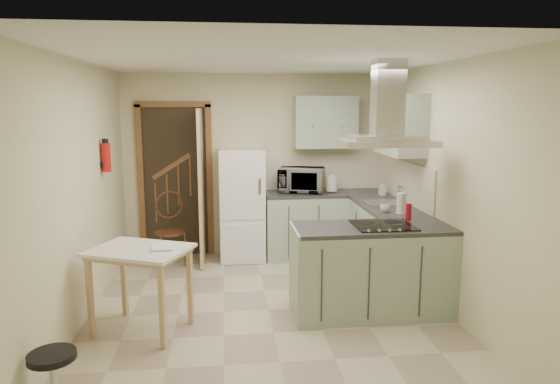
{
  "coord_description": "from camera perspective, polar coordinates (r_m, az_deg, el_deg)",
  "views": [
    {
      "loc": [
        -0.42,
        -4.83,
        2.07
      ],
      "look_at": [
        0.17,
        0.45,
        1.15
      ],
      "focal_mm": 32.0,
      "sensor_mm": 36.0,
      "label": 1
    }
  ],
  "objects": [
    {
      "name": "wall_cabinet_right",
      "position": [
        6.04,
        13.56,
        7.47
      ],
      "size": [
        0.35,
        0.9,
        0.7
      ],
      "primitive_type": "cube",
      "color": "#9EB2A0",
      "rests_on": "right_wall"
    },
    {
      "name": "floor",
      "position": [
        5.27,
        -1.31,
        -13.3
      ],
      "size": [
        4.2,
        4.2,
        0.0
      ],
      "primitive_type": "plane",
      "color": "#B6AC8D",
      "rests_on": "ground"
    },
    {
      "name": "sink",
      "position": [
        6.2,
        11.81,
        -1.21
      ],
      "size": [
        0.45,
        0.4,
        0.01
      ],
      "primitive_type": "cube",
      "color": "silver",
      "rests_on": "counter_right"
    },
    {
      "name": "left_wall",
      "position": [
        5.09,
        -21.99,
        -0.17
      ],
      "size": [
        0.0,
        4.2,
        4.2
      ],
      "primitive_type": "plane",
      "rotation": [
        1.57,
        0.0,
        1.57
      ],
      "color": "beige",
      "rests_on": "floor"
    },
    {
      "name": "peninsula",
      "position": [
        5.13,
        10.46,
        -8.75
      ],
      "size": [
        1.55,
        0.65,
        0.9
      ],
      "primitive_type": "cube",
      "color": "#9EB2A0",
      "rests_on": "floor"
    },
    {
      "name": "counter_right",
      "position": [
        6.46,
        11.19,
        -4.88
      ],
      "size": [
        0.6,
        1.95,
        0.9
      ],
      "primitive_type": "cube",
      "color": "#9EB2A0",
      "rests_on": "floor"
    },
    {
      "name": "splashback",
      "position": [
        7.11,
        4.9,
        2.37
      ],
      "size": [
        1.68,
        0.02,
        0.5
      ],
      "primitive_type": "cube",
      "color": "beige",
      "rests_on": "counter_back"
    },
    {
      "name": "hob",
      "position": [
        5.04,
        11.72,
        -3.75
      ],
      "size": [
        0.58,
        0.5,
        0.01
      ],
      "primitive_type": "cube",
      "color": "black",
      "rests_on": "peninsula"
    },
    {
      "name": "fridge",
      "position": [
        6.76,
        -4.36,
        -1.45
      ],
      "size": [
        0.6,
        0.6,
        1.5
      ],
      "primitive_type": "cube",
      "color": "white",
      "rests_on": "floor"
    },
    {
      "name": "wall_cabinet_back",
      "position": [
        6.9,
        5.17,
        7.96
      ],
      "size": [
        0.85,
        0.35,
        0.7
      ],
      "primitive_type": "cube",
      "color": "#9EB2A0",
      "rests_on": "back_wall"
    },
    {
      "name": "fire_extinguisher",
      "position": [
        5.91,
        -19.27,
        3.74
      ],
      "size": [
        0.1,
        0.1,
        0.32
      ],
      "primitive_type": "cylinder",
      "color": "#B2140F",
      "rests_on": "left_wall"
    },
    {
      "name": "cereal_box",
      "position": [
        6.87,
        4.38,
        1.35
      ],
      "size": [
        0.11,
        0.22,
        0.32
      ],
      "primitive_type": "cube",
      "rotation": [
        0.0,
        0.0,
        0.11
      ],
      "color": "orange",
      "rests_on": "counter_back"
    },
    {
      "name": "soap_bottle",
      "position": [
        6.74,
        11.6,
        0.39
      ],
      "size": [
        0.08,
        0.08,
        0.18
      ],
      "primitive_type": "imported",
      "rotation": [
        0.0,
        0.0,
        0.02
      ],
      "color": "#B7BAC4",
      "rests_on": "counter_right"
    },
    {
      "name": "extractor_hood",
      "position": [
        4.91,
        12.05,
        5.52
      ],
      "size": [
        0.9,
        0.55,
        0.1
      ],
      "primitive_type": "cube",
      "color": "silver",
      "rests_on": "ceiling"
    },
    {
      "name": "ceiling",
      "position": [
        4.87,
        -1.43,
        14.89
      ],
      "size": [
        4.2,
        4.2,
        0.0
      ],
      "primitive_type": "plane",
      "rotation": [
        3.14,
        0.0,
        0.0
      ],
      "color": "silver",
      "rests_on": "back_wall"
    },
    {
      "name": "bentwood_chair",
      "position": [
        6.68,
        -12.55,
        -4.54
      ],
      "size": [
        0.51,
        0.51,
        0.88
      ],
      "primitive_type": "cube",
      "rotation": [
        0.0,
        0.0,
        0.39
      ],
      "color": "#442716",
      "rests_on": "floor"
    },
    {
      "name": "doorway",
      "position": [
        7.01,
        -11.85,
        1.25
      ],
      "size": [
        1.1,
        0.12,
        2.1
      ],
      "primitive_type": "cube",
      "color": "brown",
      "rests_on": "floor"
    },
    {
      "name": "back_wall",
      "position": [
        6.99,
        -2.86,
        3.08
      ],
      "size": [
        3.6,
        0.0,
        3.6
      ],
      "primitive_type": "plane",
      "rotation": [
        1.57,
        0.0,
        0.0
      ],
      "color": "beige",
      "rests_on": "floor"
    },
    {
      "name": "stool",
      "position": [
        3.95,
        -24.43,
        -19.15
      ],
      "size": [
        0.36,
        0.36,
        0.43
      ],
      "primitive_type": "cylinder",
      "rotation": [
        0.0,
        0.0,
        -0.15
      ],
      "color": "black",
      "rests_on": "floor"
    },
    {
      "name": "kettle",
      "position": [
        6.86,
        5.93,
        0.98
      ],
      "size": [
        0.17,
        0.17,
        0.24
      ],
      "primitive_type": "cylinder",
      "rotation": [
        0.0,
        0.0,
        -0.03
      ],
      "color": "silver",
      "rests_on": "counter_back"
    },
    {
      "name": "book",
      "position": [
        4.68,
        -14.49,
        -5.61
      ],
      "size": [
        0.21,
        0.27,
        0.11
      ],
      "primitive_type": "imported",
      "rotation": [
        0.0,
        0.0,
        0.1
      ],
      "color": "#A54B37",
      "rests_on": "drop_leaf_table"
    },
    {
      "name": "paper_towel",
      "position": [
        5.61,
        13.68,
        -1.24
      ],
      "size": [
        0.1,
        0.1,
        0.24
      ],
      "primitive_type": "cylinder",
      "rotation": [
        0.0,
        0.0,
        -0.07
      ],
      "color": "silver",
      "rests_on": "counter_right"
    },
    {
      "name": "drop_leaf_table",
      "position": [
        4.85,
        -15.54,
        -10.73
      ],
      "size": [
        1.03,
        0.92,
        0.79
      ],
      "primitive_type": "cube",
      "rotation": [
        0.0,
        0.0,
        -0.41
      ],
      "color": "tan",
      "rests_on": "floor"
    },
    {
      "name": "microwave",
      "position": [
        6.85,
        2.45,
        1.4
      ],
      "size": [
        0.69,
        0.56,
        0.33
      ],
      "primitive_type": "imported",
      "rotation": [
        0.0,
        0.0,
        -0.28
      ],
      "color": "black",
      "rests_on": "counter_back"
    },
    {
      "name": "red_bottle",
      "position": [
        5.33,
        14.48,
        -2.22
      ],
      "size": [
        0.08,
        0.08,
        0.17
      ],
      "primitive_type": "cylinder",
      "rotation": [
        0.0,
        0.0,
        -0.41
      ],
      "color": "#A90E1B",
      "rests_on": "peninsula"
    },
    {
      "name": "cup",
      "position": [
        5.68,
        11.95,
        -1.84
      ],
      "size": [
        0.14,
        0.14,
        0.09
      ],
      "primitive_type": "imported",
      "rotation": [
        0.0,
        0.0,
        0.39
      ],
      "color": "silver",
      "rests_on": "counter_right"
    },
    {
      "name": "right_wall",
      "position": [
        5.38,
        18.11,
        0.56
      ],
      "size": [
        0.0,
        4.2,
        4.2
      ],
      "primitive_type": "plane",
      "rotation": [
        1.57,
        0.0,
        -1.57
      ],
      "color": "beige",
      "rests_on": "floor"
    },
    {
      "name": "counter_back",
      "position": [
        6.91,
        2.83,
        -3.74
      ],
      "size": [
        1.08,
        0.6,
        0.9
      ],
      "primitive_type": "cube",
      "color": "#9EB2A0",
      "rests_on": "floor"
    }
  ]
}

